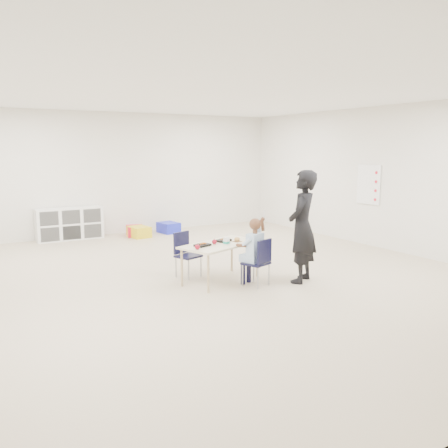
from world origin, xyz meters
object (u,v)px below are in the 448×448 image
chair_near (256,262)px  cubby_shelf (69,224)px  child (256,249)px  table (221,262)px  adult (302,227)px

chair_near → cubby_shelf: cubby_shelf is taller
child → chair_near: bearing=0.0°
table → adult: size_ratio=0.84×
cubby_shelf → adult: 5.65m
child → cubby_shelf: child is taller
table → cubby_shelf: cubby_shelf is taller
table → child: 0.61m
child → cubby_shelf: (-1.55, 4.99, -0.20)m
table → adult: bearing=-51.1°
table → child: (0.32, -0.45, 0.25)m
chair_near → table: bearing=105.6°
cubby_shelf → child: bearing=-72.8°
chair_near → child: 0.20m
child → adult: 0.78m
chair_near → adult: bearing=-33.4°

